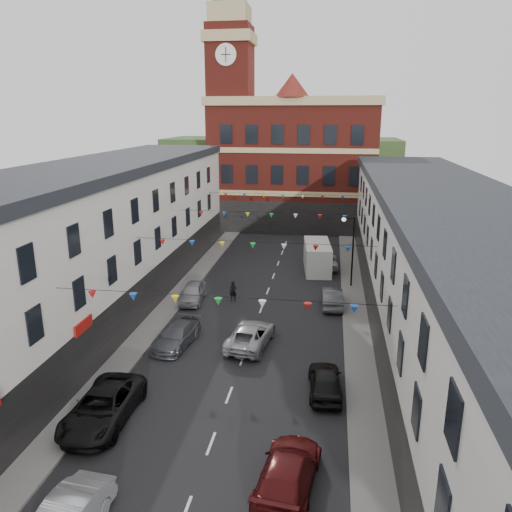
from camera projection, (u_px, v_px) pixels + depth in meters
The scene contains 19 objects.
ground at pixel (243, 359), 29.69m from camera, with size 160.00×160.00×0.00m, color black.
pavement_left at pixel (144, 336), 32.56m from camera, with size 1.80×64.00×0.15m, color #605E5B.
pavement_right at pixel (359, 351), 30.59m from camera, with size 1.80×64.00×0.15m, color #605E5B.
terrace_left at pixel (58, 260), 30.86m from camera, with size 8.40×56.00×10.70m.
terrace_right at pixel (454, 287), 27.63m from camera, with size 8.40×56.00×9.70m.
civic_building at pixel (294, 162), 63.55m from camera, with size 20.60×13.30×18.50m.
clock_tower at pixel (231, 106), 59.95m from camera, with size 5.60×5.60×30.00m.
distant_hill at pixel (281, 167), 87.85m from camera, with size 40.00×14.00×10.00m, color #274520.
street_lamp at pixel (350, 242), 41.00m from camera, with size 1.10×0.36×6.00m.
car_left_c at pixel (103, 407), 23.49m from camera, with size 2.59×5.61×1.56m, color black.
car_left_d at pixel (177, 335), 31.31m from camera, with size 1.86×4.57×1.33m, color #46474E.
car_left_e at pixel (193, 292), 38.72m from camera, with size 1.68×4.18×1.42m, color gray.
car_right_c at pixel (288, 472), 19.23m from camera, with size 2.09×5.13×1.49m, color #4E0F10.
car_right_d at pixel (325, 381), 25.89m from camera, with size 1.69×4.20×1.43m, color black.
car_right_e at pixel (332, 297), 37.71m from camera, with size 1.49×4.29×1.41m, color #494B50.
car_right_f at pixel (326, 261), 47.28m from camera, with size 2.14×4.65×1.29m, color silver.
moving_car at pixel (250, 335), 31.29m from camera, with size 2.33×5.05×1.40m, color #A8A9AF.
white_van at pixel (317, 257), 46.25m from camera, with size 2.26×5.88×2.60m, color silver.
pedestrian at pixel (233, 291), 38.69m from camera, with size 0.59×0.39×1.63m, color black.
Camera 1 is at (4.79, -26.45, 14.06)m, focal length 35.00 mm.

